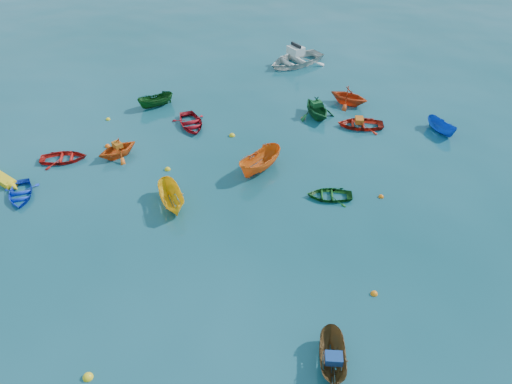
# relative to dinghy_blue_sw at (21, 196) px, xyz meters

# --- Properties ---
(ground) EXTENTS (160.00, 160.00, 0.00)m
(ground) POSITION_rel_dinghy_blue_sw_xyz_m (12.26, -1.68, 0.00)
(ground) COLOR #093D44
(ground) RESTS_ON ground
(dinghy_blue_sw) EXTENTS (2.94, 3.18, 0.54)m
(dinghy_blue_sw) POSITION_rel_dinghy_blue_sw_xyz_m (0.00, 0.00, 0.00)
(dinghy_blue_sw) COLOR #1136D5
(dinghy_blue_sw) RESTS_ON ground
(sampan_brown_mid) EXTENTS (1.55, 2.85, 1.04)m
(sampan_brown_mid) POSITION_rel_dinghy_blue_sw_xyz_m (17.77, -5.70, 0.00)
(sampan_brown_mid) COLOR brown
(sampan_brown_mid) RESTS_ON ground
(dinghy_orange_w) EXTENTS (3.09, 3.19, 1.29)m
(dinghy_orange_w) POSITION_rel_dinghy_blue_sw_xyz_m (3.19, 4.98, 0.00)
(dinghy_orange_w) COLOR #E95A15
(dinghy_orange_w) RESTS_ON ground
(sampan_yellow_mid) EXTENTS (2.71, 3.09, 1.16)m
(sampan_yellow_mid) POSITION_rel_dinghy_blue_sw_xyz_m (8.20, 1.52, 0.00)
(sampan_yellow_mid) COLOR yellow
(sampan_yellow_mid) RESTS_ON ground
(dinghy_green_e) EXTENTS (2.75, 2.23, 0.50)m
(dinghy_green_e) POSITION_rel_dinghy_blue_sw_xyz_m (16.03, 4.46, 0.00)
(dinghy_green_e) COLOR #114C16
(dinghy_green_e) RESTS_ON ground
(dinghy_red_nw) EXTENTS (3.25, 2.86, 0.56)m
(dinghy_red_nw) POSITION_rel_dinghy_blue_sw_xyz_m (0.29, 3.69, 0.00)
(dinghy_red_nw) COLOR #B7140F
(dinghy_red_nw) RESTS_ON ground
(sampan_orange_n) EXTENTS (2.47, 3.58, 1.30)m
(sampan_orange_n) POSITION_rel_dinghy_blue_sw_xyz_m (11.81, 5.84, 0.00)
(sampan_orange_n) COLOR orange
(sampan_orange_n) RESTS_ON ground
(dinghy_green_n) EXTENTS (3.65, 3.74, 1.49)m
(dinghy_green_n) POSITION_rel_dinghy_blue_sw_xyz_m (13.78, 13.02, 0.00)
(dinghy_green_n) COLOR #124E24
(dinghy_green_n) RESTS_ON ground
(dinghy_red_ne) EXTENTS (3.33, 2.67, 0.62)m
(dinghy_red_ne) POSITION_rel_dinghy_blue_sw_xyz_m (16.79, 12.47, 0.00)
(dinghy_red_ne) COLOR #B61D0F
(dinghy_red_ne) RESTS_ON ground
(sampan_blue_far) EXTENTS (2.26, 2.39, 0.92)m
(sampan_blue_far) POSITION_rel_dinghy_blue_sw_xyz_m (21.87, 13.16, 0.00)
(sampan_blue_far) COLOR #0F46BB
(sampan_blue_far) RESTS_ON ground
(dinghy_red_far) EXTENTS (3.50, 3.70, 0.62)m
(dinghy_red_far) POSITION_rel_dinghy_blue_sw_xyz_m (6.06, 9.55, 0.00)
(dinghy_red_far) COLOR #A20D17
(dinghy_red_far) RESTS_ON ground
(dinghy_orange_far) EXTENTS (3.24, 2.98, 1.42)m
(dinghy_orange_far) POSITION_rel_dinghy_blue_sw_xyz_m (15.62, 15.43, 0.00)
(dinghy_orange_far) COLOR red
(dinghy_orange_far) RESTS_ON ground
(sampan_green_far) EXTENTS (2.48, 2.54, 1.00)m
(sampan_green_far) POSITION_rel_dinghy_blue_sw_xyz_m (2.72, 11.39, 0.00)
(sampan_green_far) COLOR #0F4314
(sampan_green_far) RESTS_ON ground
(motorboat_white) EXTENTS (5.81, 6.02, 1.62)m
(motorboat_white) POSITION_rel_dinghy_blue_sw_xyz_m (10.55, 21.22, 0.00)
(motorboat_white) COLOR silver
(motorboat_white) RESTS_ON ground
(tarp_blue_a) EXTENTS (0.73, 0.61, 0.31)m
(tarp_blue_a) POSITION_rel_dinghy_blue_sw_xyz_m (17.80, -5.84, 0.68)
(tarp_blue_a) COLOR navy
(tarp_blue_a) RESTS_ON sampan_brown_mid
(tarp_orange_a) EXTENTS (0.75, 0.70, 0.29)m
(tarp_orange_a) POSITION_rel_dinghy_blue_sw_xyz_m (3.22, 5.02, 0.79)
(tarp_orange_a) COLOR #B35812
(tarp_orange_a) RESTS_ON dinghy_orange_w
(tarp_green_b) EXTENTS (0.86, 0.82, 0.33)m
(tarp_green_b) POSITION_rel_dinghy_blue_sw_xyz_m (13.72, 13.10, 0.91)
(tarp_green_b) COLOR #12481E
(tarp_green_b) RESTS_ON dinghy_green_n
(tarp_orange_b) EXTENTS (0.64, 0.77, 0.33)m
(tarp_orange_b) POSITION_rel_dinghy_blue_sw_xyz_m (16.69, 12.45, 0.47)
(tarp_orange_b) COLOR #CA5A14
(tarp_orange_b) RESTS_ON dinghy_red_ne
(buoy_ye_a) EXTENTS (0.39, 0.39, 0.39)m
(buoy_ye_a) POSITION_rel_dinghy_blue_sw_xyz_m (9.20, -8.63, 0.00)
(buoy_ye_a) COLOR yellow
(buoy_ye_a) RESTS_ON ground
(buoy_or_b) EXTENTS (0.31, 0.31, 0.31)m
(buoy_or_b) POSITION_rel_dinghy_blue_sw_xyz_m (18.98, -1.74, 0.00)
(buoy_or_b) COLOR orange
(buoy_or_b) RESTS_ON ground
(buoy_ye_b) EXTENTS (0.29, 0.29, 0.29)m
(buoy_ye_b) POSITION_rel_dinghy_blue_sw_xyz_m (0.36, 8.80, 0.00)
(buoy_ye_b) COLOR yellow
(buoy_ye_b) RESTS_ON ground
(buoy_or_c) EXTENTS (0.34, 0.34, 0.34)m
(buoy_or_c) POSITION_rel_dinghy_blue_sw_xyz_m (2.01, 5.76, 0.00)
(buoy_or_c) COLOR #FF5A0D
(buoy_or_c) RESTS_ON ground
(buoy_ye_c) EXTENTS (0.39, 0.39, 0.39)m
(buoy_ye_c) POSITION_rel_dinghy_blue_sw_xyz_m (9.05, 9.06, 0.00)
(buoy_ye_c) COLOR gold
(buoy_ye_c) RESTS_ON ground
(buoy_or_d) EXTENTS (0.29, 0.29, 0.29)m
(buoy_or_d) POSITION_rel_dinghy_blue_sw_xyz_m (18.73, 5.22, 0.00)
(buoy_or_d) COLOR #D9610B
(buoy_or_d) RESTS_ON ground
(buoy_ye_d) EXTENTS (0.35, 0.35, 0.35)m
(buoy_ye_d) POSITION_rel_dinghy_blue_sw_xyz_m (6.60, 4.46, 0.00)
(buoy_ye_d) COLOR gold
(buoy_ye_d) RESTS_ON ground
(buoy_or_e) EXTENTS (0.30, 0.30, 0.30)m
(buoy_or_e) POSITION_rel_dinghy_blue_sw_xyz_m (12.99, 12.46, 0.00)
(buoy_or_e) COLOR #E0610C
(buoy_or_e) RESTS_ON ground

